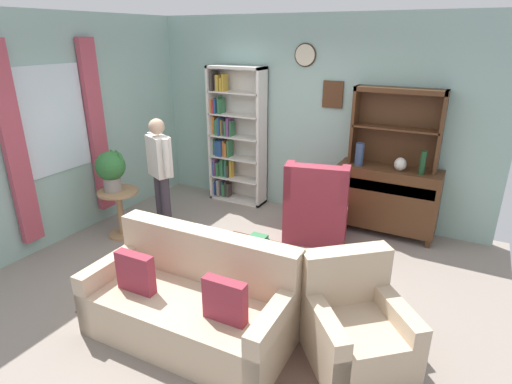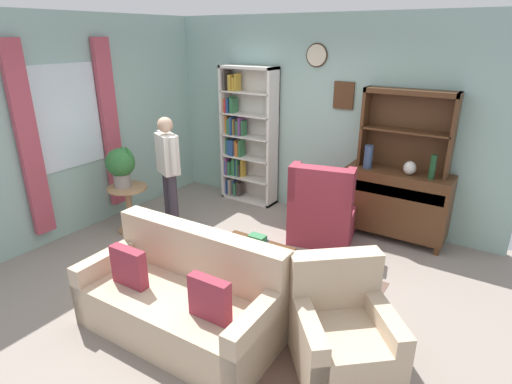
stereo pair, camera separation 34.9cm
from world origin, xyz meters
TOP-DOWN VIEW (x-y plane):
  - ground_plane at (0.00, 0.00)m, footprint 5.40×4.60m
  - wall_back at (0.00, 2.13)m, footprint 5.00×0.09m
  - wall_left at (-2.52, -0.03)m, footprint 0.16×4.20m
  - area_rug at (0.20, -0.30)m, footprint 2.56×2.08m
  - bookshelf at (-1.24, 1.94)m, footprint 0.90×0.30m
  - sideboard at (1.17, 1.86)m, footprint 1.30×0.45m
  - sideboard_hutch at (1.17, 1.97)m, footprint 1.10×0.26m
  - vase_tall at (0.78, 1.78)m, footprint 0.11×0.11m
  - vase_round at (1.30, 1.79)m, footprint 0.15×0.15m
  - bottle_wine at (1.56, 1.77)m, footprint 0.07×0.07m
  - couch_floral at (0.11, -1.02)m, footprint 1.82×0.90m
  - armchair_floral at (1.47, -0.64)m, footprint 1.08×1.08m
  - wingback_chair at (0.42, 1.28)m, footprint 0.94×0.95m
  - plant_stand at (-1.88, 0.11)m, footprint 0.52×0.52m
  - potted_plant_large at (-1.93, 0.10)m, footprint 0.38×0.38m
  - person_reading at (-1.43, 0.44)m, footprint 0.51×0.32m
  - coffee_table at (0.21, -0.05)m, footprint 0.80×0.50m
  - book_stack at (0.21, 0.04)m, footprint 0.21×0.15m

SIDE VIEW (x-z plane):
  - ground_plane at x=0.00m, z-range -0.02..0.00m
  - area_rug at x=0.20m, z-range 0.00..0.01m
  - armchair_floral at x=1.47m, z-range -0.15..0.73m
  - couch_floral at x=0.11m, z-range -0.14..0.76m
  - coffee_table at x=0.21m, z-range 0.14..0.56m
  - wingback_chair at x=0.42m, z-range -0.14..0.91m
  - plant_stand at x=-1.88m, z-range 0.08..0.71m
  - book_stack at x=0.21m, z-range 0.42..0.52m
  - sideboard at x=1.17m, z-range 0.05..0.97m
  - person_reading at x=-1.43m, z-range 0.13..1.69m
  - potted_plant_large at x=-1.93m, z-range 0.69..1.21m
  - vase_round at x=1.30m, z-range 0.92..1.09m
  - bookshelf at x=-1.24m, z-range -0.03..2.07m
  - bottle_wine at x=1.56m, z-range 0.92..1.21m
  - vase_tall at x=0.78m, z-range 0.92..1.22m
  - wall_left at x=-2.52m, z-range 0.00..2.80m
  - wall_back at x=0.00m, z-range 0.01..2.81m
  - sideboard_hutch at x=1.17m, z-range 1.06..2.06m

